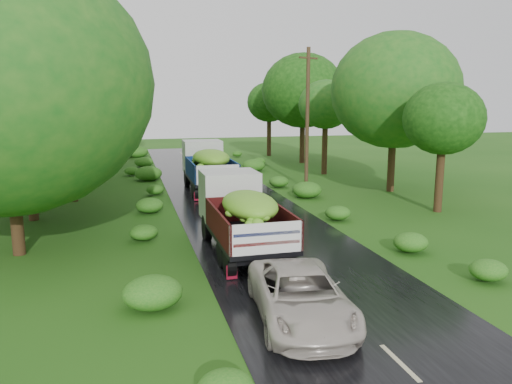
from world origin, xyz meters
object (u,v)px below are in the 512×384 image
object	(u,v)px
truck_near	(240,210)
utility_pole	(307,117)
car	(300,296)
truck_far	(207,164)

from	to	relation	value
truck_near	utility_pole	distance (m)	14.30
truck_near	utility_pole	size ratio (longest dim) A/B	0.75
truck_near	car	size ratio (longest dim) A/B	1.36
car	utility_pole	bearing A→B (deg)	75.97
truck_near	car	distance (m)	6.39
car	utility_pole	size ratio (longest dim) A/B	0.55
utility_pole	car	bearing A→B (deg)	-135.41
truck_near	truck_far	world-z (taller)	truck_far
truck_near	truck_far	distance (m)	12.78
truck_far	utility_pole	bearing A→B (deg)	-5.90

